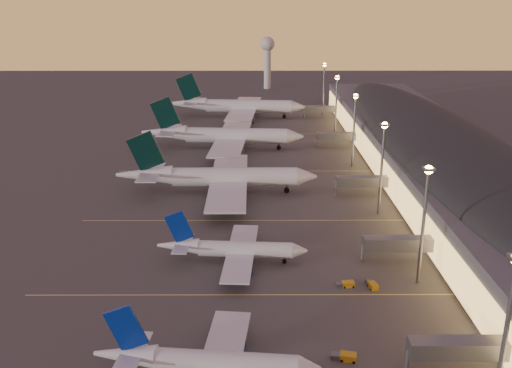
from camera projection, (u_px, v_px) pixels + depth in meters
The scene contains 13 objects.
ground at pixel (247, 283), 120.30m from camera, with size 700.00×700.00×0.00m, color #3D3B38.
airliner_narrow_south at pixel (207, 363), 88.92m from camera, with size 36.12×32.41×12.89m.
airliner_narrow_north at pixel (232, 249), 128.79m from camera, with size 34.23×30.61×12.23m.
airliner_wide_near at pixel (217, 177), 173.14m from camera, with size 60.98×55.29×19.58m.
airliner_wide_mid at pixel (222, 136), 222.89m from camera, with size 63.93×58.37×20.45m.
airliner_wide_far at pixel (237, 106), 279.30m from camera, with size 67.64×61.85×21.63m.
terminal_building at pixel (438, 152), 186.43m from camera, with size 56.35×255.00×17.46m.
light_masts at pixel (365, 131), 176.48m from camera, with size 2.20×217.20×25.90m.
radar_tower at pixel (267, 54), 359.94m from camera, with size 9.00×9.00×32.50m.
lane_markings at pixel (249, 214), 158.23m from camera, with size 90.00×180.36×0.00m.
baggage_tug_a at pixel (345, 357), 94.93m from camera, with size 4.38×2.52×1.23m.
baggage_tug_c at pixel (346, 284), 118.67m from camera, with size 3.93×1.94×1.13m.
baggage_tug_d at pixel (372, 285), 118.48m from camera, with size 2.25×3.97×1.12m.
Camera 1 is at (1.48, -107.44, 58.02)m, focal length 40.00 mm.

